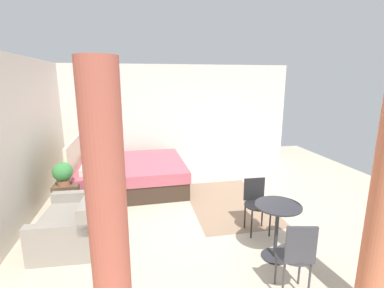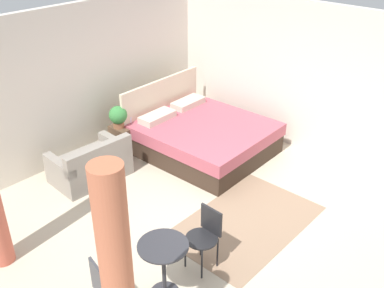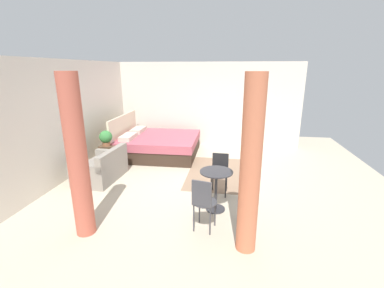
# 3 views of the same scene
# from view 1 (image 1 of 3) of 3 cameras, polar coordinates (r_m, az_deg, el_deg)

# --- Properties ---
(ground_plane) EXTENTS (8.55, 8.93, 0.02)m
(ground_plane) POSITION_cam_1_polar(r_m,az_deg,el_deg) (5.19, 2.44, -13.44)
(ground_plane) COLOR beige
(wall_back) EXTENTS (8.55, 0.12, 2.69)m
(wall_back) POSITION_cam_1_polar(r_m,az_deg,el_deg) (4.96, -32.88, -0.20)
(wall_back) COLOR silver
(wall_back) RESTS_ON ground
(wall_right) EXTENTS (0.12, 5.93, 2.69)m
(wall_right) POSITION_cam_1_polar(r_m,az_deg,el_deg) (7.43, -2.58, 5.59)
(wall_right) COLOR silver
(wall_right) RESTS_ON ground
(area_rug) EXTENTS (2.20, 1.42, 0.01)m
(area_rug) POSITION_cam_1_polar(r_m,az_deg,el_deg) (5.51, 7.30, -11.75)
(area_rug) COLOR #93755B
(area_rug) RESTS_ON ground
(bed) EXTENTS (2.04, 2.26, 1.16)m
(bed) POSITION_cam_1_polar(r_m,az_deg,el_deg) (6.22, -12.75, -5.96)
(bed) COLOR #38281E
(bed) RESTS_ON ground
(couch) EXTENTS (1.25, 0.86, 0.74)m
(couch) POSITION_cam_1_polar(r_m,az_deg,el_deg) (4.55, -23.14, -14.77)
(couch) COLOR gray
(couch) RESTS_ON ground
(nightstand) EXTENTS (0.43, 0.43, 0.54)m
(nightstand) POSITION_cam_1_polar(r_m,az_deg,el_deg) (5.47, -23.97, -9.96)
(nightstand) COLOR brown
(nightstand) RESTS_ON ground
(potted_plant) EXTENTS (0.33, 0.33, 0.41)m
(potted_plant) POSITION_cam_1_polar(r_m,az_deg,el_deg) (5.22, -24.93, -5.38)
(potted_plant) COLOR #935B3D
(potted_plant) RESTS_ON nightstand
(vase) EXTENTS (0.14, 0.14, 0.15)m
(vase) POSITION_cam_1_polar(r_m,az_deg,el_deg) (5.46, -24.14, -6.15)
(vase) COLOR silver
(vase) RESTS_ON nightstand
(balcony_table) EXTENTS (0.59, 0.59, 0.75)m
(balcony_table) POSITION_cam_1_polar(r_m,az_deg,el_deg) (3.88, 17.02, -14.93)
(balcony_table) COLOR #2D2D33
(balcony_table) RESTS_ON ground
(cafe_chair_near_window) EXTENTS (0.46, 0.46, 0.89)m
(cafe_chair_near_window) POSITION_cam_1_polar(r_m,az_deg,el_deg) (3.28, 20.66, -20.17)
(cafe_chair_near_window) COLOR #3F3F44
(cafe_chair_near_window) RESTS_ON ground
(cafe_chair_near_couch) EXTENTS (0.43, 0.43, 0.82)m
(cafe_chair_near_couch) POSITION_cam_1_polar(r_m,az_deg,el_deg) (4.46, 12.99, -11.01)
(cafe_chair_near_couch) COLOR black
(cafe_chair_near_couch) RESTS_ON ground
(curtain_right) EXTENTS (0.29, 0.29, 2.45)m
(curtain_right) POSITION_cam_1_polar(r_m,az_deg,el_deg) (2.27, -16.73, -15.75)
(curtain_right) COLOR #C15B47
(curtain_right) RESTS_ON ground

